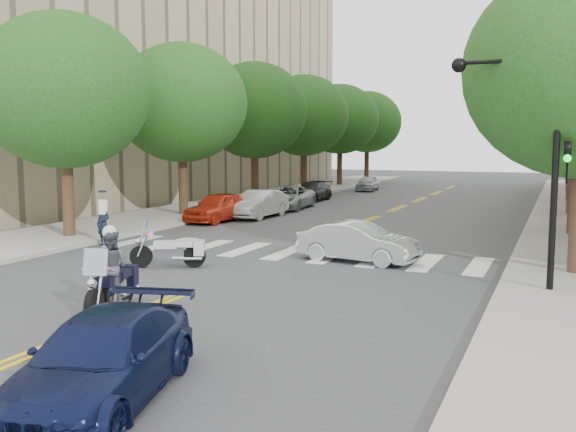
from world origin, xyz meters
The scene contains 24 objects.
ground centered at (0.00, 0.00, 0.00)m, with size 140.00×140.00×0.00m, color #38383A.
sidewalk_left centered at (-9.50, 22.00, 0.07)m, with size 5.00×60.00×0.15m, color #9E9991.
building_left centered at (-26.00, 26.00, 12.00)m, with size 26.00×44.00×24.00m, color tan.
tree_l_0 centered at (-8.80, 6.00, 5.55)m, with size 6.40×6.40×8.45m.
tree_l_1 centered at (-8.80, 14.00, 5.55)m, with size 6.40×6.40×8.45m.
tree_l_2 centered at (-8.80, 22.00, 5.55)m, with size 6.40×6.40×8.45m.
tree_l_3 centered at (-8.80, 30.00, 5.55)m, with size 6.40×6.40×8.45m.
tree_l_4 centered at (-8.80, 38.00, 5.55)m, with size 6.40×6.40×8.45m.
tree_l_5 centered at (-8.80, 46.00, 5.55)m, with size 6.40×6.40×8.45m.
tree_r_2 centered at (8.80, 22.00, 5.55)m, with size 6.40×6.40×8.45m.
tree_r_3 centered at (8.80, 30.00, 5.55)m, with size 6.40×6.40×8.45m.
tree_r_4 centered at (8.80, 38.00, 5.55)m, with size 6.40×6.40×8.45m.
tree_r_5 centered at (8.80, 46.00, 5.55)m, with size 6.40×6.40×8.45m.
traffic_signal_pole centered at (7.72, 3.50, 3.72)m, with size 2.82×0.42×6.00m.
motorcycle_police centered at (-0.59, -1.78, 0.84)m, with size 0.96×2.28×1.89m.
motorcycle_parked centered at (-2.03, 2.87, 0.50)m, with size 2.10×1.18×1.44m.
officer_standing centered at (-6.50, 5.17, 0.80)m, with size 0.58×0.38×1.60m, color black.
convertible centered at (2.65, 5.87, 0.61)m, with size 1.30×3.73×1.23m, color silver.
sedan_blue centered at (2.50, -5.89, 0.61)m, with size 1.72×4.24×1.23m, color #0D1437.
parked_car_a centered at (-6.27, 13.00, 0.68)m, with size 1.61×4.00×1.36m, color red.
parked_car_b centered at (-5.20, 15.10, 0.67)m, with size 1.41×4.05×1.33m, color #BABABA.
parked_car_c centered at (-5.54, 19.50, 0.64)m, with size 2.12×4.59×1.27m, color #9A9CA2.
parked_car_d centered at (-6.09, 24.50, 0.60)m, with size 1.68×4.13×1.20m, color black.
parked_car_e centered at (-5.20, 34.00, 0.59)m, with size 1.38×3.44×1.17m, color #ADAEB3.
Camera 1 is at (8.37, -12.90, 3.67)m, focal length 40.00 mm.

